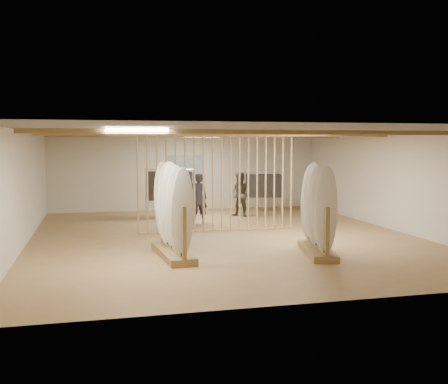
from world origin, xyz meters
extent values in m
plane|color=tan|center=(0.00, 0.00, 0.00)|extent=(12.00, 12.00, 0.00)
plane|color=gray|center=(0.00, 0.00, 2.80)|extent=(12.00, 12.00, 0.00)
plane|color=silver|center=(0.00, 6.00, 1.40)|extent=(12.00, 0.00, 12.00)
plane|color=silver|center=(0.00, -6.00, 1.40)|extent=(12.00, 0.00, 12.00)
plane|color=silver|center=(-5.00, 0.00, 1.40)|extent=(0.00, 12.00, 12.00)
plane|color=silver|center=(5.00, 0.00, 1.40)|extent=(0.00, 12.00, 12.00)
cube|color=olive|center=(0.00, 0.00, 2.72)|extent=(9.50, 6.12, 0.10)
cube|color=white|center=(0.00, 0.00, 2.74)|extent=(1.20, 0.35, 0.06)
cylinder|color=tan|center=(-2.20, 0.80, 1.40)|extent=(0.05, 0.05, 2.78)
cylinder|color=tan|center=(-1.94, 0.80, 1.40)|extent=(0.05, 0.05, 2.78)
cylinder|color=tan|center=(-1.68, 0.80, 1.40)|extent=(0.05, 0.05, 2.78)
cylinder|color=tan|center=(-1.42, 0.80, 1.40)|extent=(0.05, 0.05, 2.78)
cylinder|color=tan|center=(-1.16, 0.80, 1.40)|extent=(0.05, 0.05, 2.78)
cylinder|color=tan|center=(-0.91, 0.80, 1.40)|extent=(0.05, 0.05, 2.78)
cylinder|color=tan|center=(-0.65, 0.80, 1.40)|extent=(0.05, 0.05, 2.78)
cylinder|color=tan|center=(-0.39, 0.80, 1.40)|extent=(0.05, 0.05, 2.78)
cylinder|color=tan|center=(-0.13, 0.80, 1.40)|extent=(0.05, 0.05, 2.78)
cylinder|color=tan|center=(0.13, 0.80, 1.40)|extent=(0.05, 0.05, 2.78)
cylinder|color=tan|center=(0.39, 0.80, 1.40)|extent=(0.05, 0.05, 2.78)
cylinder|color=tan|center=(0.65, 0.80, 1.40)|extent=(0.05, 0.05, 2.78)
cylinder|color=tan|center=(0.91, 0.80, 1.40)|extent=(0.05, 0.05, 2.78)
cylinder|color=tan|center=(1.16, 0.80, 1.40)|extent=(0.05, 0.05, 2.78)
cylinder|color=tan|center=(1.42, 0.80, 1.40)|extent=(0.05, 0.05, 2.78)
cylinder|color=tan|center=(1.68, 0.80, 1.40)|extent=(0.05, 0.05, 2.78)
cylinder|color=tan|center=(1.94, 0.80, 1.40)|extent=(0.05, 0.05, 2.78)
cylinder|color=tan|center=(2.20, 0.80, 1.40)|extent=(0.05, 0.05, 2.78)
cube|color=teal|center=(0.00, 5.98, 1.60)|extent=(1.40, 0.03, 0.90)
cube|color=olive|center=(-1.68, -2.14, 0.08)|extent=(0.74, 2.20, 0.15)
cylinder|color=black|center=(-1.68, -2.14, 1.03)|extent=(0.18, 2.10, 0.01)
ellipsoid|color=white|center=(-1.61, -3.01, 1.10)|extent=(0.50, 0.10, 1.90)
ellipsoid|color=white|center=(-1.65, -2.58, 1.10)|extent=(0.50, 0.10, 1.90)
ellipsoid|color=silver|center=(-1.68, -2.14, 1.10)|extent=(0.50, 0.10, 1.90)
ellipsoid|color=white|center=(-1.72, -1.70, 1.10)|extent=(0.50, 0.10, 1.90)
ellipsoid|color=silver|center=(-1.75, -1.26, 1.10)|extent=(0.50, 0.10, 1.90)
cube|color=olive|center=(1.52, -2.61, 0.07)|extent=(0.96, 2.13, 0.15)
cylinder|color=black|center=(1.52, -2.61, 0.98)|extent=(0.44, 1.97, 0.01)
ellipsoid|color=white|center=(1.35, -3.42, 1.06)|extent=(0.47, 0.16, 1.82)
ellipsoid|color=silver|center=(1.43, -3.01, 1.06)|extent=(0.47, 0.16, 1.82)
ellipsoid|color=silver|center=(1.52, -2.61, 1.06)|extent=(0.47, 0.16, 1.82)
ellipsoid|color=white|center=(1.61, -2.20, 1.06)|extent=(0.47, 0.16, 1.82)
ellipsoid|color=silver|center=(1.70, -1.79, 1.06)|extent=(0.47, 0.16, 1.82)
cylinder|color=silver|center=(-0.91, 3.75, 1.62)|extent=(1.56, 0.23, 0.03)
cube|color=black|center=(-0.91, 3.75, 1.09)|extent=(1.49, 0.57, 0.95)
cylinder|color=silver|center=(-0.91, 3.75, 0.84)|extent=(0.03, 0.03, 1.68)
cylinder|color=silver|center=(2.60, 4.61, 1.42)|extent=(1.34, 0.36, 0.03)
cube|color=black|center=(2.60, 4.61, 0.95)|extent=(1.32, 0.64, 0.83)
cylinder|color=silver|center=(2.60, 4.61, 0.73)|extent=(0.03, 0.03, 1.47)
imported|color=#2B2931|center=(-0.22, 2.45, 0.89)|extent=(0.66, 0.45, 1.78)
imported|color=#3D392F|center=(1.47, 3.58, 0.86)|extent=(1.04, 1.04, 1.71)
camera|label=1|loc=(-3.30, -13.40, 2.48)|focal=42.00mm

